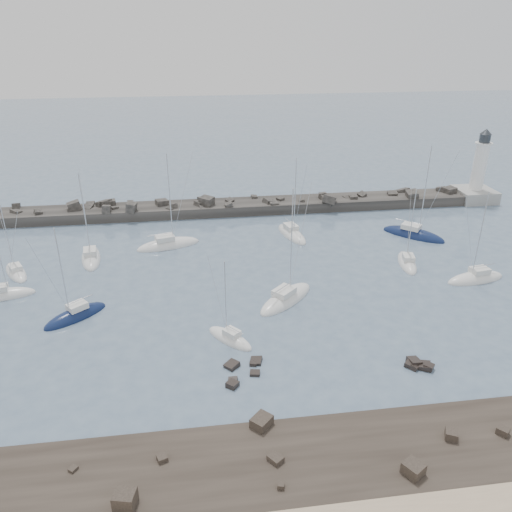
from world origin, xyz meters
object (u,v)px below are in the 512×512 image
Objects in this scene: sailboat_1 at (16,273)px; sailboat_10 at (407,263)px; lighthouse at (476,185)px; sailboat_2 at (76,316)px; sailboat_3 at (91,258)px; sailboat_7 at (286,299)px; sailboat_5 at (230,339)px; sailboat_9 at (475,279)px; sailboat_6 at (292,234)px; sailboat_8 at (413,235)px; sailboat_0 at (4,296)px; sailboat_4 at (168,245)px.

sailboat_1 is 0.95× the size of sailboat_10.
sailboat_10 is at bearing -133.97° from lighthouse.
lighthouse reaches higher than sailboat_2.
sailboat_1 is 10.19m from sailboat_3.
sailboat_7 is (26.29, -15.78, -0.01)m from sailboat_3.
sailboat_9 is (34.34, 9.49, 0.02)m from sailboat_5.
sailboat_8 reaches higher than sailboat_6.
sailboat_2 is (10.05, -6.32, 0.00)m from sailboat_0.
sailboat_1 is 16.53m from sailboat_2.
sailboat_2 is at bearing -87.31° from sailboat_3.
sailboat_5 is (27.81, -13.43, -0.02)m from sailboat_0.
lighthouse is 72.43m from sailboat_3.
sailboat_6 reaches higher than sailboat_5.
sailboat_2 is 16.34m from sailboat_3.
sailboat_7 reaches higher than sailboat_2.
sailboat_10 is at bearing -17.90° from sailboat_4.
sailboat_5 is 10.90m from sailboat_7.
sailboat_6 is at bearing 8.84° from sailboat_3.
sailboat_2 is at bearing 158.18° from sailboat_5.
sailboat_5 is (-51.70, -40.93, -2.96)m from lighthouse.
sailboat_8 is at bearing 11.19° from sailboat_0.
sailboat_0 is 0.78× the size of sailboat_4.
sailboat_9 is at bearing -9.55° from sailboat_1.
sailboat_3 is 0.89× the size of sailboat_4.
sailboat_8 reaches higher than sailboat_1.
lighthouse is 0.93× the size of sailboat_4.
lighthouse is at bearing 13.64° from sailboat_4.
sailboat_3 is 31.64m from sailboat_6.
sailboat_0 is at bearing -177.87° from sailboat_10.
sailboat_2 is 0.91× the size of sailboat_3.
sailboat_6 is at bearing 34.80° from sailboat_2.
sailboat_1 is (-0.31, 6.57, -0.02)m from sailboat_0.
sailboat_0 is 13.65m from sailboat_3.
sailboat_4 reaches higher than sailboat_9.
sailboat_3 is at bearing 165.22° from sailboat_9.
sailboat_6 is 0.90× the size of sailboat_7.
lighthouse is 82.57m from sailboat_1.
sailboat_6 reaches higher than sailboat_0.
sailboat_6 is (12.73, 28.30, 0.02)m from sailboat_5.
sailboat_8 reaches higher than sailboat_9.
lighthouse is 60.79m from sailboat_4.
sailboat_9 is (41.65, -17.12, -0.00)m from sailboat_4.
sailboat_4 is 0.97× the size of sailboat_8.
sailboat_8 is (19.70, -2.95, 0.01)m from sailboat_6.
sailboat_1 is 0.72× the size of sailboat_4.
sailboat_2 is 45.68m from sailboat_10.
sailboat_4 is (20.82, 6.61, 0.02)m from sailboat_1.
sailboat_1 reaches higher than sailboat_5.
sailboat_4 is at bearing 178.18° from sailboat_8.
sailboat_9 is at bearing 15.45° from sailboat_5.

